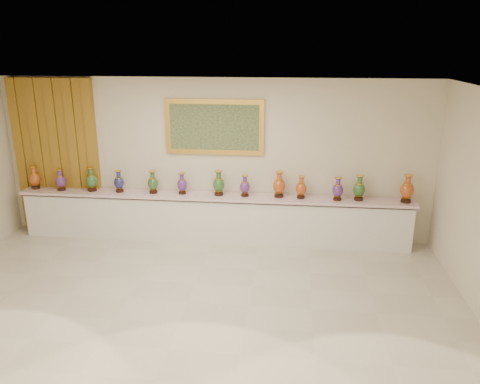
{
  "coord_description": "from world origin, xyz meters",
  "views": [
    {
      "loc": [
        1.42,
        -5.83,
        3.55
      ],
      "look_at": [
        0.57,
        1.7,
        1.15
      ],
      "focal_mm": 35.0,
      "sensor_mm": 36.0,
      "label": 1
    }
  ],
  "objects_px": {
    "counter": "(213,218)",
    "vase_0": "(35,178)",
    "vase_1": "(61,181)",
    "vase_2": "(91,180)"
  },
  "relations": [
    {
      "from": "counter",
      "to": "vase_0",
      "type": "height_order",
      "value": "vase_0"
    },
    {
      "from": "vase_2",
      "to": "counter",
      "type": "bearing_deg",
      "value": 0.45
    },
    {
      "from": "vase_1",
      "to": "vase_2",
      "type": "bearing_deg",
      "value": 2.23
    },
    {
      "from": "counter",
      "to": "vase_2",
      "type": "relative_size",
      "value": 15.89
    },
    {
      "from": "counter",
      "to": "vase_0",
      "type": "distance_m",
      "value": 3.51
    },
    {
      "from": "counter",
      "to": "vase_0",
      "type": "relative_size",
      "value": 16.24
    },
    {
      "from": "counter",
      "to": "vase_1",
      "type": "height_order",
      "value": "vase_1"
    },
    {
      "from": "counter",
      "to": "vase_0",
      "type": "bearing_deg",
      "value": 179.88
    },
    {
      "from": "counter",
      "to": "vase_2",
      "type": "bearing_deg",
      "value": -179.55
    },
    {
      "from": "vase_0",
      "to": "vase_2",
      "type": "bearing_deg",
      "value": -1.28
    }
  ]
}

